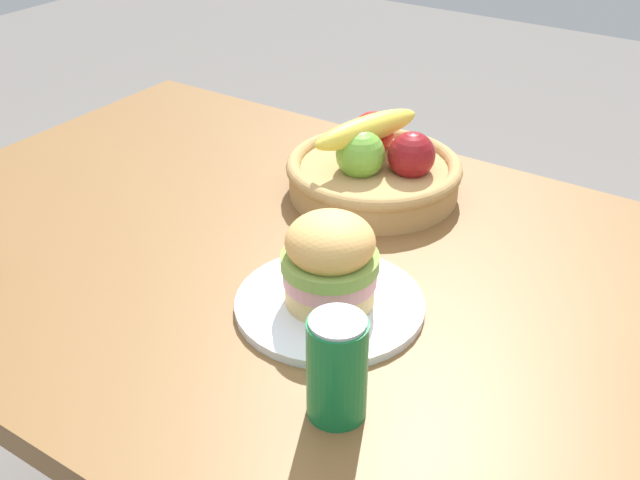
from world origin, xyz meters
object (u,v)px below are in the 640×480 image
object	(u,v)px
sandwich	(330,261)
fruit_basket	(375,168)
plate	(330,304)
soda_can	(337,368)

from	to	relation	value
sandwich	fruit_basket	size ratio (longest dim) A/B	0.43
sandwich	plate	bearing A→B (deg)	153.43
plate	sandwich	xyz separation A→B (m)	(0.00, -0.00, 0.07)
plate	soda_can	bearing A→B (deg)	-54.78
plate	fruit_basket	world-z (taller)	fruit_basket
plate	soda_can	xyz separation A→B (m)	(0.11, -0.16, 0.06)
plate	fruit_basket	size ratio (longest dim) A/B	0.86
soda_can	fruit_basket	bearing A→B (deg)	115.65
plate	soda_can	distance (m)	0.20
fruit_basket	soda_can	bearing A→B (deg)	-64.35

